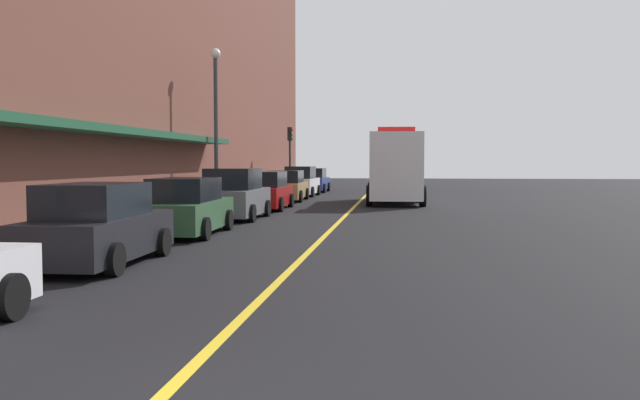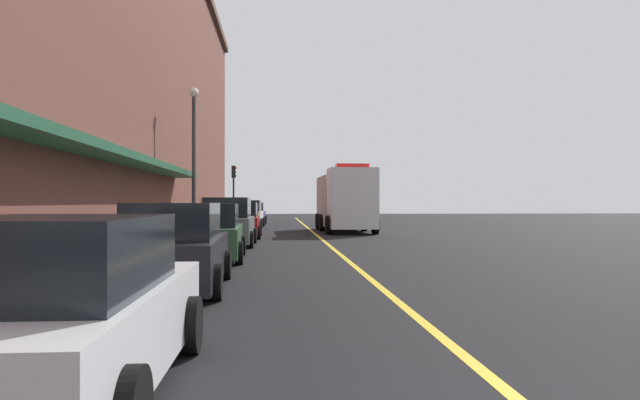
{
  "view_description": "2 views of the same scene",
  "coord_description": "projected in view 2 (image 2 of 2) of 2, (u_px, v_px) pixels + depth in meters",
  "views": [
    {
      "loc": [
        2.12,
        -5.28,
        2.12
      ],
      "look_at": [
        -0.49,
        16.73,
        0.86
      ],
      "focal_mm": 37.84,
      "sensor_mm": 36.0,
      "label": 1
    },
    {
      "loc": [
        -2.06,
        -3.42,
        1.69
      ],
      "look_at": [
        0.35,
        28.43,
        1.83
      ],
      "focal_mm": 32.13,
      "sensor_mm": 36.0,
      "label": 2
    }
  ],
  "objects": [
    {
      "name": "sidewalk_left",
      "position": [
        192.0,
        235.0,
        28.02
      ],
      "size": [
        2.4,
        70.0,
        0.15
      ],
      "primitive_type": "cube",
      "color": "gray",
      "rests_on": "ground"
    },
    {
      "name": "parked_car_1",
      "position": [
        176.0,
        249.0,
        11.07
      ],
      "size": [
        2.03,
        4.46,
        1.68
      ],
      "rotation": [
        0.0,
        0.0,
        1.59
      ],
      "color": "black",
      "rests_on": "ground"
    },
    {
      "name": "street_lamp_left",
      "position": [
        194.0,
        145.0,
        26.87
      ],
      "size": [
        0.44,
        0.44,
        6.94
      ],
      "color": "#33383D",
      "rests_on": "sidewalk_left"
    },
    {
      "name": "ground_plane",
      "position": [
        318.0,
        236.0,
        28.49
      ],
      "size": [
        112.0,
        112.0,
        0.0
      ],
      "primitive_type": "plane",
      "color": "black"
    },
    {
      "name": "lane_center_stripe",
      "position": [
        318.0,
        236.0,
        28.49
      ],
      "size": [
        0.16,
        70.0,
        0.01
      ],
      "primitive_type": "cube",
      "color": "gold",
      "rests_on": "ground"
    },
    {
      "name": "parked_car_2",
      "position": [
        211.0,
        234.0,
        16.8
      ],
      "size": [
        2.07,
        4.59,
        1.66
      ],
      "rotation": [
        0.0,
        0.0,
        1.6
      ],
      "color": "#2D5133",
      "rests_on": "ground"
    },
    {
      "name": "parked_car_4",
      "position": [
        239.0,
        221.0,
        27.37
      ],
      "size": [
        2.13,
        4.75,
        1.69
      ],
      "rotation": [
        0.0,
        0.0,
        1.58
      ],
      "color": "maroon",
      "rests_on": "ground"
    },
    {
      "name": "box_truck",
      "position": [
        344.0,
        201.0,
        33.17
      ],
      "size": [
        2.99,
        7.89,
        3.75
      ],
      "rotation": [
        0.0,
        0.0,
        -1.54
      ],
      "color": "silver",
      "rests_on": "ground"
    },
    {
      "name": "parking_meter_2",
      "position": [
        194.0,
        218.0,
        22.86
      ],
      "size": [
        0.14,
        0.18,
        1.33
      ],
      "color": "#4C4C51",
      "rests_on": "sidewalk_left"
    },
    {
      "name": "parked_car_3",
      "position": [
        228.0,
        224.0,
        22.23
      ],
      "size": [
        2.11,
        4.2,
        1.88
      ],
      "rotation": [
        0.0,
        0.0,
        1.56
      ],
      "color": "#595B60",
      "rests_on": "ground"
    },
    {
      "name": "traffic_light_near",
      "position": [
        234.0,
        183.0,
        43.0
      ],
      "size": [
        0.38,
        0.36,
        4.3
      ],
      "color": "#232326",
      "rests_on": "sidewalk_left"
    },
    {
      "name": "parking_meter_0",
      "position": [
        163.0,
        224.0,
        16.59
      ],
      "size": [
        0.14,
        0.18,
        1.33
      ],
      "color": "#4C4C51",
      "rests_on": "sidewalk_left"
    },
    {
      "name": "parked_car_0",
      "position": [
        58.0,
        313.0,
        4.92
      ],
      "size": [
        2.04,
        4.38,
        1.58
      ],
      "rotation": [
        0.0,
        0.0,
        1.57
      ],
      "color": "silver",
      "rests_on": "ground"
    },
    {
      "name": "brick_building_left",
      "position": [
        40.0,
        48.0,
        26.54
      ],
      "size": [
        12.43,
        64.0,
        17.72
      ],
      "color": "brown",
      "rests_on": "ground"
    },
    {
      "name": "parking_meter_1",
      "position": [
        3.0,
        255.0,
        6.88
      ],
      "size": [
        0.14,
        0.18,
        1.33
      ],
      "color": "#4C4C51",
      "rests_on": "sidewalk_left"
    },
    {
      "name": "parked_car_6",
      "position": [
        249.0,
        215.0,
        38.99
      ],
      "size": [
        2.06,
        4.19,
        1.84
      ],
      "rotation": [
        0.0,
        0.0,
        1.54
      ],
      "color": "silver",
      "rests_on": "ground"
    },
    {
      "name": "parked_car_5",
      "position": [
        244.0,
        218.0,
        33.86
      ],
      "size": [
        2.18,
        4.77,
        1.65
      ],
      "rotation": [
        0.0,
        0.0,
        1.6
      ],
      "color": "#A5844C",
      "rests_on": "ground"
    },
    {
      "name": "parked_car_7",
      "position": [
        254.0,
        214.0,
        44.56
      ],
      "size": [
        1.99,
        4.31,
        1.68
      ],
      "rotation": [
        0.0,
        0.0,
        1.56
      ],
      "color": "navy",
      "rests_on": "ground"
    }
  ]
}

